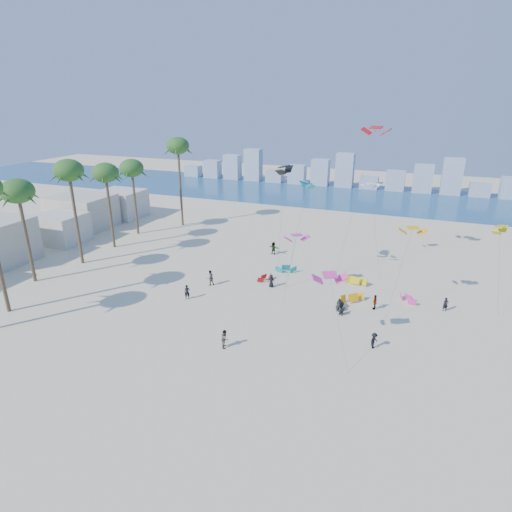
% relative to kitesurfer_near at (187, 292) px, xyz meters
% --- Properties ---
extents(ground, '(220.00, 220.00, 0.00)m').
position_rel_kitesurfer_near_xyz_m(ground, '(3.57, -11.45, -0.85)').
color(ground, beige).
rests_on(ground, ground).
extents(ocean, '(220.00, 220.00, 0.00)m').
position_rel_kitesurfer_near_xyz_m(ocean, '(3.57, 60.55, -0.84)').
color(ocean, navy).
rests_on(ocean, ground).
extents(kitesurfer_near, '(0.74, 0.67, 1.70)m').
position_rel_kitesurfer_near_xyz_m(kitesurfer_near, '(0.00, 0.00, 0.00)').
color(kitesurfer_near, black).
rests_on(kitesurfer_near, ground).
extents(kitesurfer_mid, '(0.88, 1.00, 1.74)m').
position_rel_kitesurfer_near_xyz_m(kitesurfer_mid, '(8.16, -7.37, 0.02)').
color(kitesurfer_mid, gray).
rests_on(kitesurfer_mid, ground).
extents(kitesurfers_far, '(27.31, 21.10, 1.91)m').
position_rel_kitesurfer_near_xyz_m(kitesurfers_far, '(9.78, 7.80, 0.03)').
color(kitesurfers_far, black).
rests_on(kitesurfers_far, ground).
extents(grounded_kites, '(19.28, 10.83, 0.95)m').
position_rel_kitesurfer_near_xyz_m(grounded_kites, '(15.04, 8.10, -0.41)').
color(grounded_kites, red).
rests_on(grounded_kites, ground).
extents(flying_kites, '(27.08, 27.17, 18.70)m').
position_rel_kitesurfer_near_xyz_m(flying_kites, '(17.67, 9.44, 10.25)').
color(flying_kites, '#F636A3').
rests_on(flying_kites, ground).
extents(palm_row, '(8.41, 44.80, 15.26)m').
position_rel_kitesurfer_near_xyz_m(palm_row, '(-18.19, 4.69, 11.12)').
color(palm_row, brown).
rests_on(palm_row, ground).
extents(beachfront_buildings, '(11.50, 43.00, 6.00)m').
position_rel_kitesurfer_near_xyz_m(beachfront_buildings, '(-30.13, 9.37, 1.82)').
color(beachfront_buildings, beige).
rests_on(beachfront_buildings, ground).
extents(distant_skyline, '(85.00, 3.00, 8.40)m').
position_rel_kitesurfer_near_xyz_m(distant_skyline, '(2.38, 70.55, 2.24)').
color(distant_skyline, '#9EADBF').
rests_on(distant_skyline, ground).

